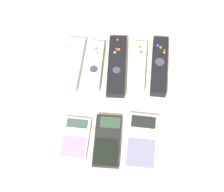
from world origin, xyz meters
TOP-DOWN VIEW (x-y plane):
  - ground_plane at (0.00, 0.00)m, footprint 3.00×3.00m
  - remote_0 at (-0.13, 0.13)m, footprint 0.07×0.19m
  - remote_1 at (-0.06, 0.13)m, footprint 0.05×0.17m
  - remote_2 at (0.01, 0.13)m, footprint 0.05×0.21m
  - remote_3 at (0.07, 0.14)m, footprint 0.05×0.18m
  - remote_4 at (0.14, 0.14)m, footprint 0.06×0.20m
  - calculator_0 at (-0.09, -0.11)m, footprint 0.08×0.12m
  - calculator_1 at (-0.01, -0.11)m, footprint 0.07×0.15m
  - calculator_2 at (0.09, -0.10)m, footprint 0.09×0.16m

SIDE VIEW (x-z plane):
  - ground_plane at x=0.00m, z-range 0.00..0.00m
  - calculator_0 at x=-0.09m, z-range 0.00..0.01m
  - calculator_2 at x=0.09m, z-range 0.00..0.01m
  - calculator_1 at x=-0.01m, z-range 0.00..0.02m
  - remote_3 at x=0.07m, z-range 0.00..0.02m
  - remote_1 at x=-0.06m, z-range 0.00..0.02m
  - remote_0 at x=-0.13m, z-range 0.00..0.02m
  - remote_2 at x=0.01m, z-range 0.00..0.02m
  - remote_4 at x=0.14m, z-range 0.00..0.02m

